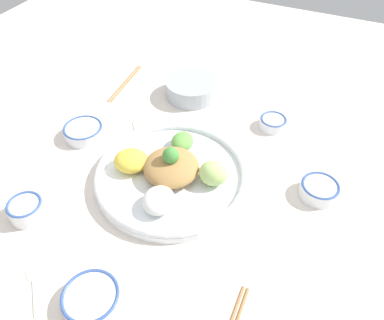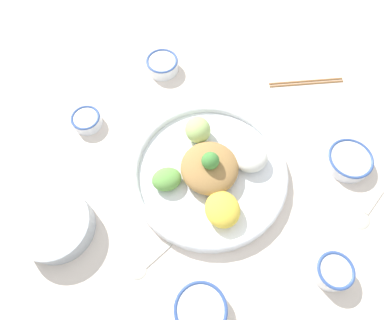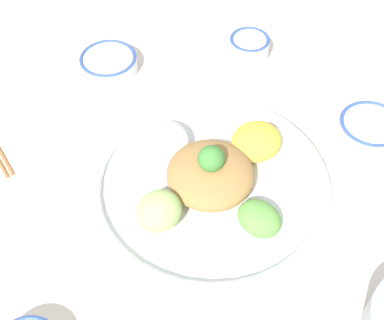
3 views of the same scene
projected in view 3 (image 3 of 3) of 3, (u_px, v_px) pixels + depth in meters
The scene contains 7 objects.
ground_plane at pixel (212, 206), 0.89m from camera, with size 2.40×2.40×0.00m, color silver.
salad_platter at pixel (210, 182), 0.89m from camera, with size 0.40×0.40×0.11m.
rice_bowl_blue at pixel (370, 128), 0.97m from camera, with size 0.11×0.11×0.04m.
sauce_bowl_dark at pixel (249, 46), 1.10m from camera, with size 0.08×0.08×0.05m.
rice_bowl_plain at pixel (109, 63), 1.08m from camera, with size 0.12×0.12×0.03m.
serving_spoon_main at pixel (166, 44), 1.15m from camera, with size 0.11×0.11×0.01m.
serving_spoon_extra at pixel (368, 203), 0.89m from camera, with size 0.10×0.11×0.01m.
Camera 3 is at (0.29, 0.41, 0.74)m, focal length 50.00 mm.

